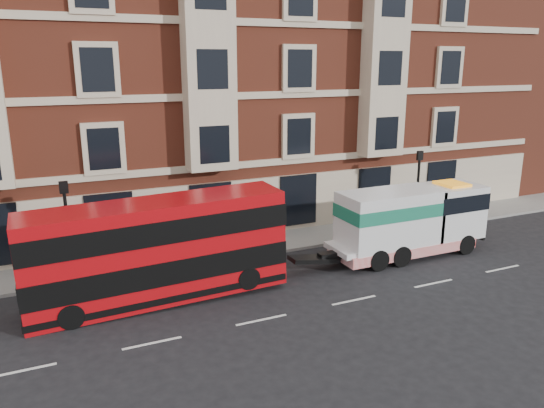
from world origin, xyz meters
The scene contains 8 objects.
ground centered at (0.00, 0.00, 0.00)m, with size 120.00×120.00×0.00m, color black.
sidewalk centered at (0.00, 7.50, 0.07)m, with size 90.00×3.00×0.15m, color slate.
victorian_terrace centered at (0.50, 15.00, 10.07)m, with size 45.00×12.00×20.40m.
lamp_post_west centered at (-6.00, 6.20, 2.68)m, with size 0.35×0.15×4.35m.
lamp_post_east centered at (12.00, 6.20, 2.68)m, with size 0.35×0.15×4.35m.
double_decker_bus centered at (-2.98, 3.22, 2.14)m, with size 9.99×2.29×4.04m.
tow_truck centered at (9.07, 3.22, 1.77)m, with size 8.00×2.36×3.33m.
pedestrian centered at (-7.40, 6.15, 0.95)m, with size 0.58×0.38×1.60m, color black.
Camera 1 is at (-6.93, -16.21, 9.17)m, focal length 35.00 mm.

